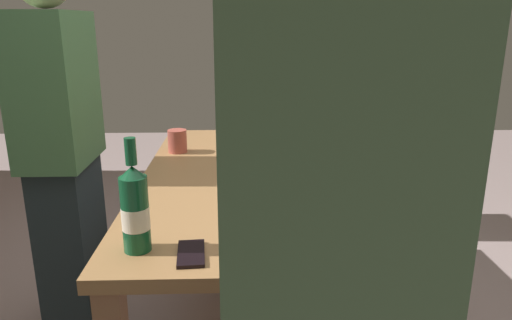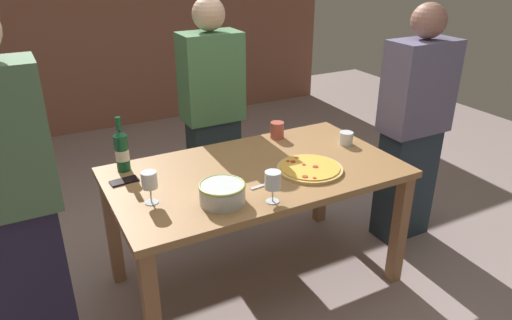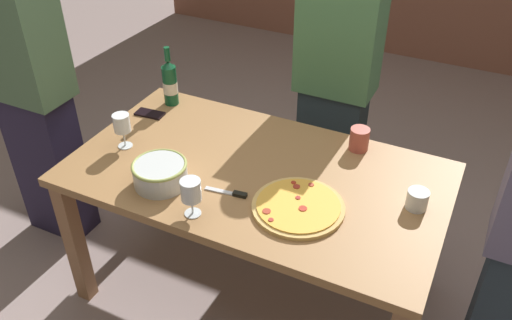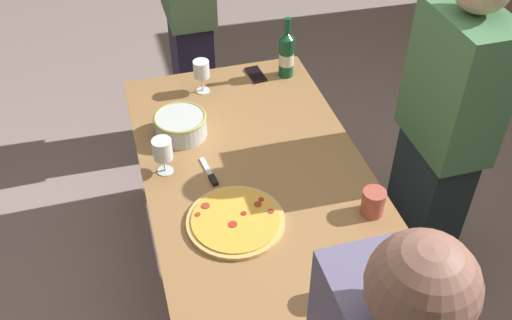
{
  "view_description": "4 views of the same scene",
  "coord_description": "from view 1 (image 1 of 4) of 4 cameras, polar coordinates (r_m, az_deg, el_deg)",
  "views": [
    {
      "loc": [
        -1.81,
        0.06,
        1.34
      ],
      "look_at": [
        0.0,
        0.0,
        0.81
      ],
      "focal_mm": 33.37,
      "sensor_mm": 36.0,
      "label": 1
    },
    {
      "loc": [
        -1.11,
        -2.08,
        1.88
      ],
      "look_at": [
        0.0,
        0.0,
        0.81
      ],
      "focal_mm": 33.24,
      "sensor_mm": 36.0,
      "label": 2
    },
    {
      "loc": [
        0.81,
        -1.66,
        2.13
      ],
      "look_at": [
        0.0,
        0.0,
        0.81
      ],
      "focal_mm": 37.96,
      "sensor_mm": 36.0,
      "label": 3
    },
    {
      "loc": [
        1.68,
        -0.48,
        2.33
      ],
      "look_at": [
        0.0,
        0.0,
        0.81
      ],
      "focal_mm": 40.79,
      "sensor_mm": 36.0,
      "label": 4
    }
  ],
  "objects": [
    {
      "name": "dining_table",
      "position": [
        1.93,
        -0.0,
        -4.29
      ],
      "size": [
        1.6,
        0.9,
        0.75
      ],
      "color": "#9D7043",
      "rests_on": "ground"
    },
    {
      "name": "pizza",
      "position": [
        2.15,
        3.77,
        0.76
      ],
      "size": [
        0.36,
        0.36,
        0.03
      ],
      "color": "#DCB164",
      "rests_on": "dining_table"
    },
    {
      "name": "serving_bowl",
      "position": [
        1.61,
        9.23,
        -3.2
      ],
      "size": [
        0.23,
        0.23,
        0.1
      ],
      "color": "silver",
      "rests_on": "dining_table"
    },
    {
      "name": "wine_bottle",
      "position": [
        1.28,
        -14.31,
        -5.65
      ],
      "size": [
        0.07,
        0.07,
        0.31
      ],
      "color": "#124B2B",
      "rests_on": "dining_table"
    },
    {
      "name": "wine_glass_near_pizza",
      "position": [
        1.82,
        11.31,
        0.74
      ],
      "size": [
        0.08,
        0.08,
        0.16
      ],
      "color": "white",
      "rests_on": "dining_table"
    },
    {
      "name": "wine_glass_by_bottle",
      "position": [
        1.29,
        4.91,
        -5.33
      ],
      "size": [
        0.08,
        0.08,
        0.16
      ],
      "color": "white",
      "rests_on": "dining_table"
    },
    {
      "name": "cup_amber",
      "position": [
        2.23,
        -9.4,
        2.26
      ],
      "size": [
        0.09,
        0.09,
        0.1
      ],
      "primitive_type": "cylinder",
      "color": "#B65143",
      "rests_on": "dining_table"
    },
    {
      "name": "cup_ceramic",
      "position": [
        2.53,
        -1.86,
        3.84
      ],
      "size": [
        0.08,
        0.08,
        0.08
      ],
      "primitive_type": "cylinder",
      "color": "white",
      "rests_on": "dining_table"
    },
    {
      "name": "cell_phone",
      "position": [
        1.27,
        -7.79,
        -11.05
      ],
      "size": [
        0.15,
        0.08,
        0.01
      ],
      "primitive_type": "cube",
      "rotation": [
        0.0,
        0.0,
        1.65
      ],
      "color": "black",
      "rests_on": "dining_table"
    },
    {
      "name": "pizza_knife",
      "position": [
        1.89,
        5.6,
        -1.61
      ],
      "size": [
        0.18,
        0.04,
        0.02
      ],
      "color": "silver",
      "rests_on": "dining_table"
    },
    {
      "name": "person_guest_left",
      "position": [
        3.01,
        -0.41,
        5.94
      ],
      "size": [
        0.44,
        0.24,
        1.58
      ],
      "rotation": [
        0.0,
        0.0,
        3.13
      ],
      "color": "#24313C",
      "rests_on": "ground"
    },
    {
      "name": "person_guest_right",
      "position": [
        2.09,
        -22.14,
        0.38
      ],
      "size": [
        0.4,
        0.24,
        1.59
      ],
      "rotation": [
        0.0,
        0.0,
        -1.67
      ],
      "color": "#212D32",
      "rests_on": "ground"
    }
  ]
}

